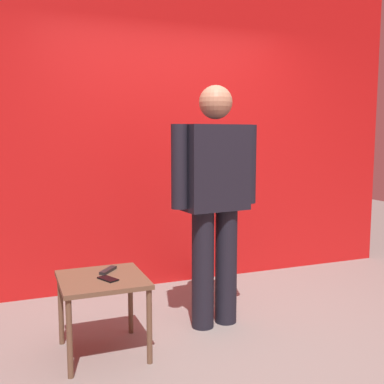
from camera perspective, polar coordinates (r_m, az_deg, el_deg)
ground_plane at (r=3.40m, az=7.58°, el=-18.28°), size 12.00×12.00×0.00m
back_wall_red at (r=4.54m, az=-2.04°, el=8.83°), size 4.79×0.12×3.18m
standing_person at (r=3.47m, az=2.83°, el=-0.23°), size 0.72×0.29×1.81m
side_table at (r=3.18m, az=-10.90°, el=-11.44°), size 0.55×0.55×0.52m
cell_phone at (r=3.10m, az=-10.24°, el=-10.41°), size 0.13×0.16×0.01m
tv_remote at (r=3.27m, az=-10.22°, el=-9.40°), size 0.14×0.16×0.02m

